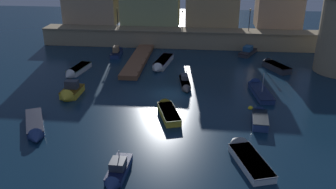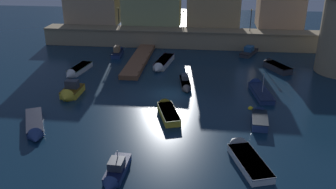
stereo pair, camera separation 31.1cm
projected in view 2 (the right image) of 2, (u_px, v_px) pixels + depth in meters
The scene contains 22 objects.
ground_plane at pixel (170, 94), 42.57m from camera, with size 115.19×115.19×0.00m, color #0C2338.
quay_wall at pixel (183, 38), 61.13m from camera, with size 47.22×3.77×2.93m.
old_town_backdrop at pixel (181, 4), 63.07m from camera, with size 41.67×6.01×8.05m.
pier_dock at pixel (139, 60), 53.61m from camera, with size 2.47×15.32×0.70m.
quay_lamp_0 at pixel (118, 14), 60.81m from camera, with size 0.32×0.32×3.45m.
quay_lamp_1 at pixel (184, 17), 59.73m from camera, with size 0.32×0.32×3.15m.
quay_lamp_2 at pixel (251, 16), 58.49m from camera, with size 0.32×0.32×3.60m.
moored_boat_0 at pixel (35, 127), 34.31m from camera, with size 4.38×6.72×1.42m.
moored_boat_1 at pixel (251, 50), 58.11m from camera, with size 4.08×6.54×1.77m.
moored_boat_2 at pixel (115, 173), 27.40m from camera, with size 1.45×4.77×2.15m.
moored_boat_3 at pixel (77, 71), 48.99m from camera, with size 2.38×6.18×1.42m.
moored_boat_4 at pixel (258, 89), 43.19m from camera, with size 2.62×7.14×3.34m.
moored_boat_5 at pixel (259, 117), 35.95m from camera, with size 1.80×4.57×1.39m.
moored_boat_6 at pixel (244, 154), 29.95m from camera, with size 3.81×6.82×1.78m.
moored_boat_7 at pixel (186, 84), 44.54m from camera, with size 1.92×5.44×1.36m.
moored_boat_8 at pixel (118, 52), 57.08m from camera, with size 1.61×4.88×1.89m.
moored_boat_9 at pixel (71, 92), 41.67m from camera, with size 1.99×4.12×2.23m.
moored_boat_10 at pixel (167, 110), 37.72m from camera, with size 3.28×6.15×1.45m.
moored_boat_11 at pixel (162, 63), 51.72m from camera, with size 2.61×7.53×1.50m.
moored_boat_12 at pixel (274, 66), 50.79m from camera, with size 4.02×5.61×1.50m.
mooring_buoy_0 at pixel (251, 109), 38.81m from camera, with size 0.55×0.55×0.55m, color yellow.
mooring_buoy_1 at pixel (259, 85), 45.19m from camera, with size 0.73×0.73×0.73m, color yellow.
Camera 2 is at (4.27, -38.97, 16.60)m, focal length 38.79 mm.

